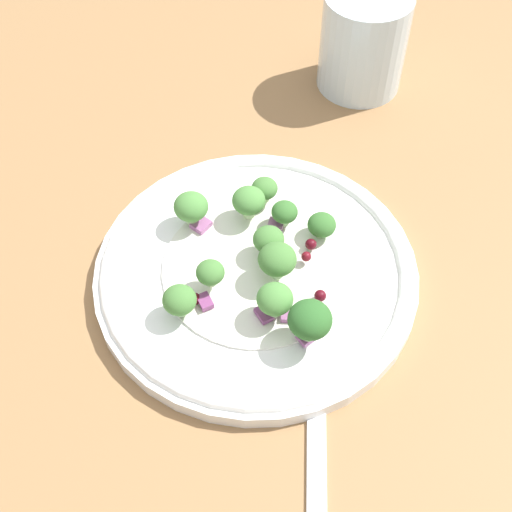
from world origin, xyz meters
The scene contains 26 objects.
ground_plane centered at (0.00, 0.00, -1.00)cm, with size 180.00×180.00×2.00cm, color olive.
plate centered at (-1.06, 2.62, 0.86)cm, with size 23.33×23.33×1.70cm.
dressing_pool centered at (-1.06, 2.62, 1.30)cm, with size 13.53×13.53×0.20cm, color white.
broccoli_floret_0 centered at (-5.29, 1.93, 3.33)cm, with size 2.46×2.46×2.50cm.
broccoli_floret_1 centered at (-4.23, 8.19, 2.91)cm, with size 2.32×2.32×2.34cm.
broccoli_floret_2 centered at (-0.01, 1.58, 3.01)cm, with size 2.26×2.26×2.29cm.
broccoli_floret_3 centered at (-7.39, -0.09, 3.67)cm, with size 2.90×2.90×2.94cm.
broccoli_floret_4 centered at (1.21, -2.53, 2.54)cm, with size 2.10×2.10×2.13cm.
broccoli_floret_5 centered at (-2.17, 1.30, 3.47)cm, with size 2.68×2.68×2.72cm.
broccoli_floret_6 centered at (2.57, 0.04, 2.81)cm, with size 1.96×1.96×1.98cm.
broccoli_floret_7 centered at (3.64, 2.52, 3.25)cm, with size 2.48×2.48×2.51cm.
broccoli_floret_8 centered at (3.71, 6.78, 3.15)cm, with size 2.57×2.57×2.60cm.
broccoli_floret_9 centered at (-2.39, 5.95, 3.12)cm, with size 1.99×1.99×2.02cm.
broccoli_floret_10 centered at (5.01, 1.14, 2.92)cm, with size 2.01×2.01×2.03cm.
cranberry_0 centered at (-1.17, -0.98, 2.15)cm, with size 0.73×0.73×0.73cm, color maroon.
cranberry_1 centered at (-3.42, 7.19, 1.69)cm, with size 0.85×0.85×0.85cm, color #4C0A14.
cranberry_2 centered at (-4.48, -1.37, 1.95)cm, with size 0.83×0.83×0.83cm, color #4C0A14.
cranberry_3 centered at (-0.34, -1.55, 1.98)cm, with size 0.84×0.84×0.84cm, color #4C0A14.
onion_bit_0 centered at (-3.75, 6.52, 1.73)cm, with size 1.25×0.86×0.43cm, color #843D75.
onion_bit_1 centered at (-7.29, 0.46, 1.54)cm, with size 0.97×1.35×0.42cm, color #934C84.
onion_bit_2 centered at (-5.27, 2.63, 1.67)cm, with size 1.29×0.92×0.40cm, color #843D75.
onion_bit_3 centered at (2.39, 0.66, 1.70)cm, with size 1.12×1.11×0.45cm, color #A35B93.
onion_bit_4 centered at (3.23, 6.18, 1.54)cm, with size 1.19×1.29×0.59cm, color #A35B93.
onion_bit_5 centered at (-5.52, 1.11, 1.59)cm, with size 0.83×1.00×0.46cm, color #A35B93.
fork centered at (-16.31, 1.01, 0.25)cm, with size 18.61×5.19×0.50cm.
water_glass centered at (19.86, -9.76, 4.44)cm, with size 7.62×7.62×8.89cm, color silver.
Camera 1 is at (-30.25, 6.58, 41.27)cm, focal length 48.55 mm.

